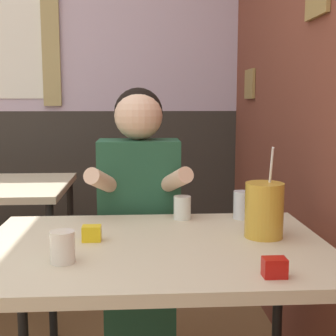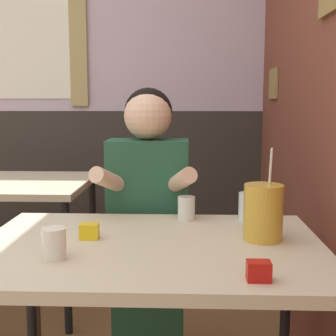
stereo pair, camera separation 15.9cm
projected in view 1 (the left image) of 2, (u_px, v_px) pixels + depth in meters
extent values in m
cube|color=brown|center=(296.00, 62.00, 2.14)|extent=(0.06, 4.33, 2.70)
cube|color=olive|center=(250.00, 84.00, 2.88)|extent=(0.02, 0.21, 0.18)
cube|color=#332D28|center=(75.00, 188.00, 3.37)|extent=(5.31, 0.06, 1.10)
cube|color=tan|center=(51.00, 44.00, 3.17)|extent=(0.12, 0.02, 0.83)
cube|color=beige|center=(155.00, 249.00, 1.47)|extent=(1.10, 0.77, 0.04)
cylinder|color=black|center=(23.00, 314.00, 1.83)|extent=(0.04, 0.04, 0.69)
cylinder|color=black|center=(278.00, 307.00, 1.90)|extent=(0.04, 0.04, 0.69)
cylinder|color=black|center=(52.00, 272.00, 2.28)|extent=(0.04, 0.04, 0.69)
cylinder|color=black|center=(71.00, 234.00, 2.93)|extent=(0.04, 0.04, 0.69)
cylinder|color=#4C3323|center=(25.00, 322.00, 2.04)|extent=(0.03, 0.03, 0.43)
cube|color=#235138|center=(140.00, 316.00, 2.07)|extent=(0.31, 0.20, 0.46)
cube|color=#235138|center=(139.00, 204.00, 1.99)|extent=(0.34, 0.20, 0.55)
sphere|color=black|center=(138.00, 112.00, 1.96)|extent=(0.20, 0.20, 0.20)
sphere|color=beige|center=(138.00, 116.00, 1.94)|extent=(0.20, 0.20, 0.20)
cylinder|color=beige|center=(104.00, 182.00, 1.83)|extent=(0.14, 0.27, 0.15)
cylinder|color=beige|center=(173.00, 181.00, 1.85)|extent=(0.14, 0.27, 0.15)
cylinder|color=gold|center=(264.00, 210.00, 1.53)|extent=(0.13, 0.13, 0.18)
cylinder|color=white|center=(271.00, 168.00, 1.51)|extent=(0.01, 0.04, 0.14)
cylinder|color=silver|center=(242.00, 205.00, 1.78)|extent=(0.07, 0.07, 0.11)
cylinder|color=silver|center=(182.00, 208.00, 1.77)|extent=(0.07, 0.07, 0.09)
cylinder|color=silver|center=(63.00, 247.00, 1.29)|extent=(0.07, 0.07, 0.09)
cube|color=#B7140F|center=(275.00, 267.00, 1.19)|extent=(0.06, 0.04, 0.05)
cube|color=yellow|center=(92.00, 233.00, 1.50)|extent=(0.06, 0.04, 0.05)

